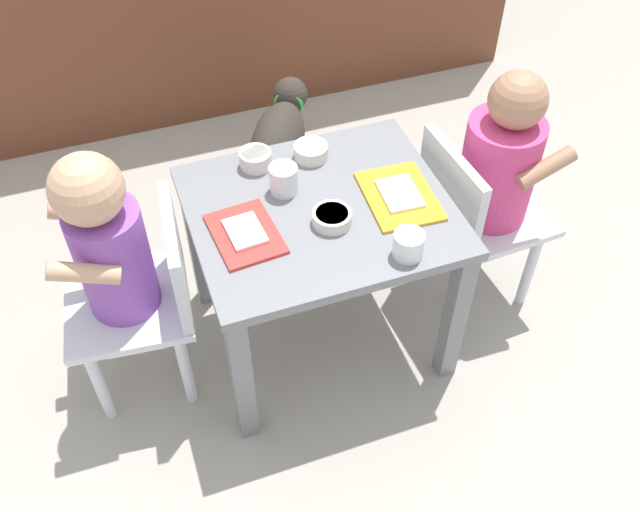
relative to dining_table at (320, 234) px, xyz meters
name	(u,v)px	position (x,y,z in m)	size (l,w,h in m)	color
ground_plane	(320,331)	(0.00, 0.00, -0.37)	(7.00, 7.00, 0.00)	#9E998E
dining_table	(320,234)	(0.00, 0.00, 0.00)	(0.58, 0.50, 0.46)	slate
seated_child_left	(117,255)	(-0.45, 0.02, 0.07)	(0.31, 0.31, 0.71)	silver
seated_child_right	(495,170)	(0.45, 0.01, 0.06)	(0.30, 0.30, 0.70)	silver
dog	(280,137)	(0.08, 0.61, -0.18)	(0.30, 0.40, 0.30)	#332D28
food_tray_left	(245,233)	(-0.18, -0.03, 0.09)	(0.15, 0.19, 0.02)	red
food_tray_right	(399,195)	(0.18, -0.03, 0.09)	(0.16, 0.21, 0.02)	gold
water_cup_left	(408,246)	(0.12, -0.20, 0.11)	(0.07, 0.07, 0.06)	white
water_cup_right	(284,181)	(-0.06, 0.08, 0.11)	(0.07, 0.07, 0.07)	white
cereal_bowl_right_side	(332,217)	(0.01, -0.06, 0.10)	(0.09, 0.09, 0.03)	silver
veggie_bowl_far	(255,159)	(-0.10, 0.19, 0.11)	(0.08, 0.08, 0.04)	silver
cereal_bowl_left_side	(311,151)	(0.04, 0.17, 0.10)	(0.08, 0.08, 0.03)	silver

